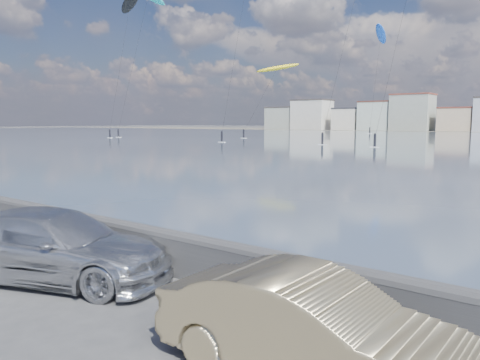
# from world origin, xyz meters

# --- Properties ---
(ground) EXTENTS (700.00, 700.00, 0.00)m
(ground) POSITION_xyz_m (0.00, 0.00, 0.00)
(ground) COLOR #333335
(ground) RESTS_ON ground
(seawall) EXTENTS (400.00, 0.36, 1.08)m
(seawall) POSITION_xyz_m (0.00, 2.70, 0.58)
(seawall) COLOR #28282B
(seawall) RESTS_ON ground
(car_silver) EXTENTS (5.93, 4.09, 1.60)m
(car_silver) POSITION_xyz_m (-1.85, 0.80, 0.80)
(car_silver) COLOR #B4B6BD
(car_silver) RESTS_ON ground
(car_champagne) EXTENTS (4.59, 1.61, 1.51)m
(car_champagne) POSITION_xyz_m (4.82, 0.61, 0.75)
(car_champagne) COLOR tan
(car_champagne) RESTS_ON ground
(kitesurfer_0) EXTENTS (6.58, 21.02, 34.98)m
(kitesurfer_0) POSITION_xyz_m (-50.59, 147.10, 31.61)
(kitesurfer_0) COLOR blue
(kitesurfer_0) RESTS_ON ground
(kitesurfer_9) EXTENTS (10.20, 13.01, 17.04)m
(kitesurfer_9) POSITION_xyz_m (-51.28, 86.51, 15.56)
(kitesurfer_9) COLOR yellow
(kitesurfer_9) RESTS_ON ground
(kitesurfer_12) EXTENTS (9.90, 10.13, 33.25)m
(kitesurfer_12) POSITION_xyz_m (-79.24, 67.91, 30.41)
(kitesurfer_12) COLOR black
(kitesurfer_12) RESTS_ON ground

